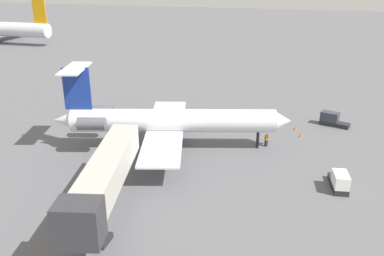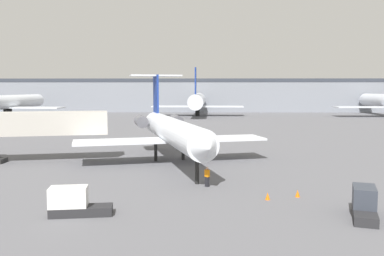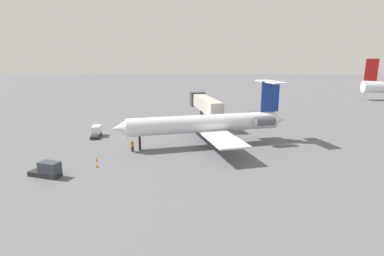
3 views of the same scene
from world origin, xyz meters
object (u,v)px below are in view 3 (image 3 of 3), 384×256
baggage_tug_lead (96,132)px  ground_crew_marshaller (132,146)px  traffic_cone_near (96,159)px  traffic_cone_mid (97,166)px  baggage_tug_trailing (48,170)px  regional_jet (210,123)px  jet_bridge (204,103)px

baggage_tug_lead → ground_crew_marshaller: bearing=42.9°
traffic_cone_near → traffic_cone_mid: size_ratio=1.00×
baggage_tug_trailing → traffic_cone_near: baggage_tug_trailing is taller
baggage_tug_trailing → traffic_cone_near: bearing=144.2°
ground_crew_marshaller → baggage_tug_lead: 12.06m
baggage_tug_trailing → traffic_cone_mid: 5.83m
regional_jet → ground_crew_marshaller: 12.69m
regional_jet → baggage_tug_lead: size_ratio=6.85×
traffic_cone_mid → traffic_cone_near: bearing=-160.9°
baggage_tug_lead → baggage_tug_trailing: same height
traffic_cone_near → jet_bridge: bearing=148.1°
regional_jet → baggage_tug_lead: 20.83m
regional_jet → baggage_tug_lead: (-5.06, -20.01, -2.81)m
ground_crew_marshaller → traffic_cone_near: bearing=-42.8°
jet_bridge → regional_jet: bearing=0.9°
baggage_tug_lead → traffic_cone_near: bearing=17.2°
ground_crew_marshaller → jet_bridge: bearing=150.9°
ground_crew_marshaller → baggage_tug_lead: bearing=-137.1°
regional_jet → traffic_cone_near: 18.21m
ground_crew_marshaller → traffic_cone_mid: ground_crew_marshaller is taller
jet_bridge → traffic_cone_near: jet_bridge is taller
regional_jet → baggage_tug_trailing: size_ratio=6.72×
baggage_tug_lead → traffic_cone_mid: baggage_tug_lead is taller
ground_crew_marshaller → traffic_cone_near: 6.08m
traffic_cone_mid → baggage_tug_trailing: bearing=-57.0°
baggage_tug_lead → baggage_tug_trailing: bearing=0.2°
traffic_cone_mid → ground_crew_marshaller: bearing=154.5°
baggage_tug_trailing → traffic_cone_mid: baggage_tug_trailing is taller
traffic_cone_mid → baggage_tug_lead: bearing=-162.5°
ground_crew_marshaller → traffic_cone_mid: size_ratio=3.07×
ground_crew_marshaller → baggage_tug_lead: (-8.83, -8.22, -0.02)m
regional_jet → ground_crew_marshaller: bearing=-72.3°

